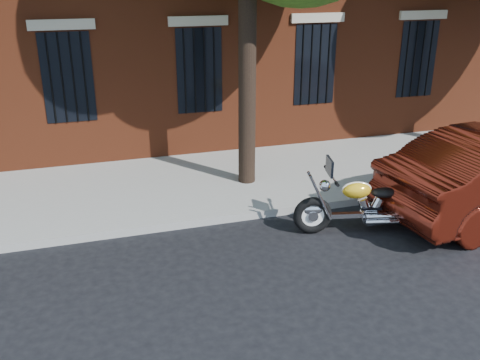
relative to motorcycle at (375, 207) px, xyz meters
name	(u,v)px	position (x,y,z in m)	size (l,w,h in m)	color
ground	(271,252)	(-2.06, -0.20, -0.48)	(120.00, 120.00, 0.00)	black
curb	(246,215)	(-2.06, 1.18, -0.40)	(40.00, 0.16, 0.15)	gray
sidewalk	(220,181)	(-2.06, 3.06, -0.40)	(40.00, 3.60, 0.15)	gray
motorcycle	(375,207)	(0.00, 0.00, 0.00)	(2.69, 1.19, 1.42)	black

